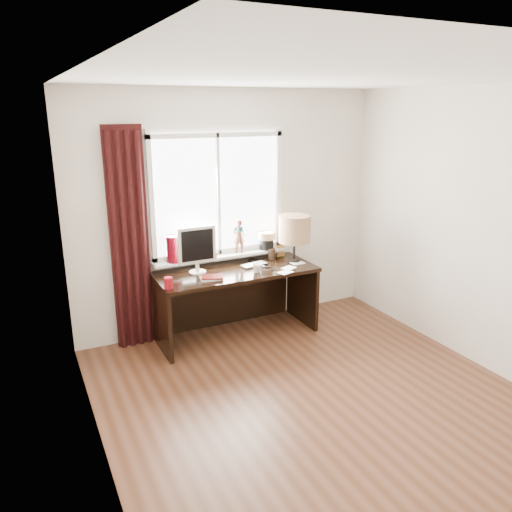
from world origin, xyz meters
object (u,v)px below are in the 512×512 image
desk (233,289)px  monitor (197,247)px  laptop (254,265)px  table_lamp (295,229)px  mug (257,268)px  red_cup (168,283)px

desk → monitor: bearing=-179.3°
laptop → table_lamp: bearing=-15.8°
laptop → monitor: size_ratio=0.61×
mug → red_cup: bearing=-176.4°
red_cup → monitor: bearing=38.2°
red_cup → monitor: monitor is taller
mug → desk: mug is taller
monitor → table_lamp: size_ratio=0.94×
monitor → table_lamp: table_lamp is taller
desk → table_lamp: size_ratio=3.27×
mug → desk: (-0.17, 0.26, -0.29)m
mug → table_lamp: table_lamp is taller
red_cup → desk: 0.91m
mug → red_cup: 0.97m
mug → table_lamp: 0.65m
desk → table_lamp: table_lamp is taller
red_cup → table_lamp: (1.51, 0.23, 0.31)m
red_cup → table_lamp: size_ratio=0.21×
desk → mug: bearing=-57.7°
laptop → mug: 0.22m
table_lamp → monitor: bearing=175.5°
laptop → table_lamp: size_ratio=0.58×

